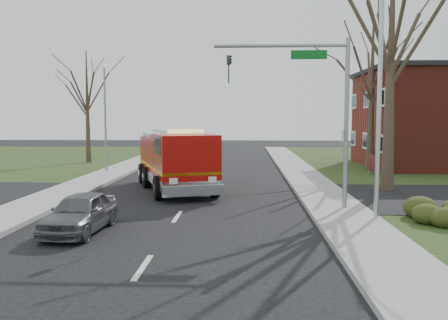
{
  "coord_description": "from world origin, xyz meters",
  "views": [
    {
      "loc": [
        2.51,
        -17.35,
        3.71
      ],
      "look_at": [
        1.68,
        1.68,
        2.0
      ],
      "focal_mm": 38.0,
      "sensor_mm": 36.0,
      "label": 1
    }
  ],
  "objects": [
    {
      "name": "ground",
      "position": [
        0.0,
        0.0,
        0.0
      ],
      "size": [
        120.0,
        120.0,
        0.0
      ],
      "primitive_type": "plane",
      "color": "black",
      "rests_on": "ground"
    },
    {
      "name": "sidewalk_right",
      "position": [
        6.2,
        0.0,
        0.07
      ],
      "size": [
        2.4,
        80.0,
        0.15
      ],
      "primitive_type": "cube",
      "color": "#979792",
      "rests_on": "ground"
    },
    {
      "name": "sidewalk_left",
      "position": [
        -6.2,
        0.0,
        0.07
      ],
      "size": [
        2.4,
        80.0,
        0.15
      ],
      "primitive_type": "cube",
      "color": "#979792",
      "rests_on": "ground"
    },
    {
      "name": "health_center_sign",
      "position": [
        10.5,
        12.5,
        0.88
      ],
      "size": [
        0.12,
        2.0,
        1.4
      ],
      "color": "#491115",
      "rests_on": "ground"
    },
    {
      "name": "hedge_corner",
      "position": [
        9.0,
        -1.0,
        0.58
      ],
      "size": [
        2.8,
        2.0,
        0.9
      ],
      "primitive_type": "ellipsoid",
      "color": "#293312",
      "rests_on": "lawn_right"
    },
    {
      "name": "bare_tree_near",
      "position": [
        9.5,
        6.0,
        7.41
      ],
      "size": [
        6.0,
        6.0,
        12.0
      ],
      "color": "#3B2F23",
      "rests_on": "ground"
    },
    {
      "name": "bare_tree_far",
      "position": [
        11.0,
        15.0,
        6.49
      ],
      "size": [
        5.25,
        5.25,
        10.5
      ],
      "color": "#3B2F23",
      "rests_on": "ground"
    },
    {
      "name": "bare_tree_left",
      "position": [
        -10.0,
        20.0,
        5.56
      ],
      "size": [
        4.5,
        4.5,
        9.0
      ],
      "color": "#3B2F23",
      "rests_on": "ground"
    },
    {
      "name": "traffic_signal_mast",
      "position": [
        5.21,
        1.5,
        4.71
      ],
      "size": [
        5.29,
        0.18,
        6.8
      ],
      "color": "gray",
      "rests_on": "ground"
    },
    {
      "name": "streetlight_pole",
      "position": [
        7.14,
        -0.5,
        4.55
      ],
      "size": [
        1.48,
        0.16,
        8.4
      ],
      "color": "#B7BABF",
      "rests_on": "ground"
    },
    {
      "name": "utility_pole_far",
      "position": [
        -6.8,
        14.0,
        3.5
      ],
      "size": [
        0.14,
        0.14,
        7.0
      ],
      "primitive_type": "cylinder",
      "color": "gray",
      "rests_on": "ground"
    },
    {
      "name": "fire_engine",
      "position": [
        -0.98,
        6.49,
        1.44
      ],
      "size": [
        5.15,
        8.33,
        3.18
      ],
      "rotation": [
        0.0,
        0.0,
        0.34
      ],
      "color": "#940906",
      "rests_on": "ground"
    },
    {
      "name": "parked_car_maroon",
      "position": [
        -2.8,
        -2.47,
        0.65
      ],
      "size": [
        1.76,
        3.88,
        1.29
      ],
      "primitive_type": "imported",
      "rotation": [
        0.0,
        0.0,
        -0.06
      ],
      "color": "#53565A",
      "rests_on": "ground"
    }
  ]
}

